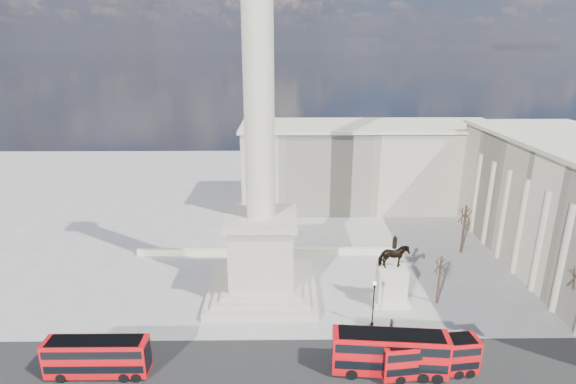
# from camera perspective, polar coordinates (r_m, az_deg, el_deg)

# --- Properties ---
(ground) EXTENTS (180.00, 180.00, 0.00)m
(ground) POSITION_cam_1_polar(r_m,az_deg,el_deg) (57.11, -3.46, -15.00)
(ground) COLOR #999691
(ground) RESTS_ON ground
(asphalt_road) EXTENTS (120.00, 9.00, 0.01)m
(asphalt_road) POSITION_cam_1_polar(r_m,az_deg,el_deg) (49.00, 2.24, -21.35)
(asphalt_road) COLOR #252525
(asphalt_road) RESTS_ON ground
(nelsons_column) EXTENTS (14.00, 14.00, 49.85)m
(nelsons_column) POSITION_cam_1_polar(r_m,az_deg,el_deg) (55.96, -3.47, -0.98)
(nelsons_column) COLOR #ABA38E
(nelsons_column) RESTS_ON ground
(balustrade_wall) EXTENTS (40.00, 0.60, 1.10)m
(balustrade_wall) POSITION_cam_1_polar(r_m,az_deg,el_deg) (70.83, -2.86, -7.57)
(balustrade_wall) COLOR beige
(balustrade_wall) RESTS_ON ground
(building_northeast) EXTENTS (51.00, 17.00, 16.60)m
(building_northeast) POSITION_cam_1_polar(r_m,az_deg,el_deg) (92.37, 10.14, 3.42)
(building_northeast) COLOR beige
(building_northeast) RESTS_ON ground
(red_bus_a) EXTENTS (9.97, 2.40, 4.04)m
(red_bus_a) POSITION_cam_1_polar(r_m,az_deg,el_deg) (50.38, -23.00, -18.71)
(red_bus_a) COLOR red
(red_bus_a) RESTS_ON ground
(red_bus_b) EXTENTS (11.41, 3.54, 4.55)m
(red_bus_b) POSITION_cam_1_polar(r_m,az_deg,el_deg) (47.94, 12.87, -19.26)
(red_bus_b) COLOR red
(red_bus_b) RESTS_ON ground
(red_bus_c) EXTENTS (9.93, 3.35, 3.95)m
(red_bus_c) POSITION_cam_1_polar(r_m,az_deg,el_deg) (48.94, 17.57, -19.30)
(red_bus_c) COLOR red
(red_bus_c) RESTS_ON ground
(victorian_lamp) EXTENTS (0.50, 0.50, 5.88)m
(victorian_lamp) POSITION_cam_1_polar(r_m,az_deg,el_deg) (53.62, 10.81, -13.35)
(victorian_lamp) COLOR black
(victorian_lamp) RESTS_ON ground
(equestrian_statue) EXTENTS (4.50, 3.37, 9.24)m
(equestrian_statue) POSITION_cam_1_polar(r_m,az_deg,el_deg) (58.68, 13.03, -10.81)
(equestrian_statue) COLOR beige
(equestrian_statue) RESTS_ON ground
(bare_tree_mid) EXTENTS (1.79, 1.79, 6.79)m
(bare_tree_mid) POSITION_cam_1_polar(r_m,az_deg,el_deg) (59.28, 18.85, -8.77)
(bare_tree_mid) COLOR #332319
(bare_tree_mid) RESTS_ON ground
(bare_tree_far) EXTENTS (2.02, 2.02, 8.25)m
(bare_tree_far) POSITION_cam_1_polar(r_m,az_deg,el_deg) (74.39, 21.62, -2.63)
(bare_tree_far) COLOR #332319
(bare_tree_far) RESTS_ON ground
(pedestrian_walking) EXTENTS (0.72, 0.61, 1.69)m
(pedestrian_walking) POSITION_cam_1_polar(r_m,az_deg,el_deg) (54.53, 13.02, -16.19)
(pedestrian_walking) COLOR #252126
(pedestrian_walking) RESTS_ON ground
(pedestrian_standing) EXTENTS (0.92, 0.89, 1.50)m
(pedestrian_standing) POSITION_cam_1_polar(r_m,az_deg,el_deg) (53.75, 17.83, -17.32)
(pedestrian_standing) COLOR #252126
(pedestrian_standing) RESTS_ON ground
(pedestrian_crossing) EXTENTS (0.99, 0.99, 1.68)m
(pedestrian_crossing) POSITION_cam_1_polar(r_m,az_deg,el_deg) (52.82, 6.92, -17.06)
(pedestrian_crossing) COLOR #252126
(pedestrian_crossing) RESTS_ON ground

